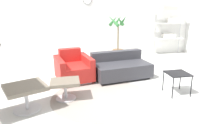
# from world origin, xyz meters

# --- Properties ---
(ground_plane) EXTENTS (12.00, 12.00, 0.00)m
(ground_plane) POSITION_xyz_m (0.00, 0.00, 0.00)
(ground_plane) COLOR silver
(wall_back) EXTENTS (12.00, 0.09, 2.80)m
(wall_back) POSITION_xyz_m (-0.00, 2.95, 1.40)
(wall_back) COLOR silver
(wall_back) RESTS_ON ground_plane
(round_rug) EXTENTS (1.84, 1.84, 0.01)m
(round_rug) POSITION_xyz_m (-0.18, -0.28, 0.00)
(round_rug) COLOR gray
(round_rug) RESTS_ON ground_plane
(ottoman) EXTENTS (0.51, 0.43, 0.36)m
(ottoman) POSITION_xyz_m (-0.83, -0.22, 0.27)
(ottoman) COLOR #BCBCC1
(ottoman) RESTS_ON ground_plane
(armchair_red) EXTENTS (0.90, 1.00, 0.68)m
(armchair_red) POSITION_xyz_m (-0.64, 0.74, 0.26)
(armchair_red) COLOR silver
(armchair_red) RESTS_ON ground_plane
(couch_low) EXTENTS (1.39, 0.99, 0.58)m
(couch_low) POSITION_xyz_m (0.46, 0.72, 0.22)
(couch_low) COLOR black
(couch_low) RESTS_ON ground_plane
(side_table) EXTENTS (0.42, 0.42, 0.42)m
(side_table) POSITION_xyz_m (1.26, -0.46, 0.38)
(side_table) COLOR black
(side_table) RESTS_ON ground_plane
(potted_plant) EXTENTS (0.60, 0.64, 1.40)m
(potted_plant) POSITION_xyz_m (0.83, 2.45, 0.51)
(potted_plant) COLOR brown
(potted_plant) RESTS_ON ground_plane
(shelf_unit) EXTENTS (1.22, 0.28, 1.79)m
(shelf_unit) POSITION_xyz_m (2.72, 2.69, 1.11)
(shelf_unit) COLOR #BCBCC1
(shelf_unit) RESTS_ON ground_plane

